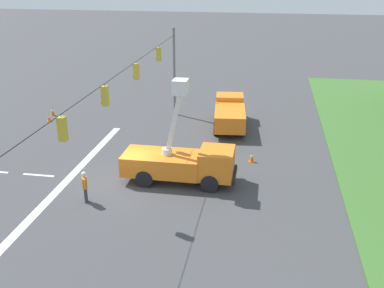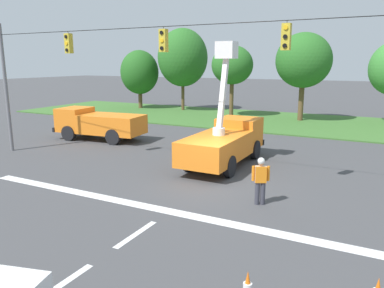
% 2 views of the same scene
% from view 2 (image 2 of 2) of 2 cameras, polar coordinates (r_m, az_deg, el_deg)
% --- Properties ---
extents(ground_plane, '(200.00, 200.00, 0.00)m').
position_cam_2_polar(ground_plane, '(16.42, 3.21, -5.79)').
color(ground_plane, '#424244').
extents(grass_verge, '(56.00, 12.00, 0.10)m').
position_cam_2_polar(grass_verge, '(33.26, 16.02, 3.13)').
color(grass_verge, '#3D6B2D').
rests_on(grass_verge, ground).
extents(lane_markings, '(17.60, 15.25, 0.01)m').
position_cam_2_polar(lane_markings, '(12.18, -7.07, -12.51)').
color(lane_markings, silver).
rests_on(lane_markings, ground).
extents(signal_gantry, '(26.20, 0.33, 7.20)m').
position_cam_2_polar(signal_gantry, '(15.61, 3.43, 10.40)').
color(signal_gantry, slate).
rests_on(signal_gantry, ground).
extents(tree_far_west, '(4.17, 4.18, 6.42)m').
position_cam_2_polar(tree_far_west, '(42.28, -7.99, 10.76)').
color(tree_far_west, brown).
rests_on(tree_far_west, ground).
extents(tree_west, '(5.20, 5.29, 8.56)m').
position_cam_2_polar(tree_west, '(40.08, -1.42, 13.01)').
color(tree_west, brown).
rests_on(tree_west, ground).
extents(tree_centre, '(3.89, 3.46, 6.64)m').
position_cam_2_polar(tree_centre, '(35.47, 6.14, 11.84)').
color(tree_centre, brown).
rests_on(tree_centre, ground).
extents(tree_east, '(4.74, 4.55, 7.60)m').
position_cam_2_polar(tree_east, '(34.08, 16.64, 12.08)').
color(tree_east, brown).
rests_on(tree_east, ground).
extents(utility_truck_bucket_lift, '(2.38, 6.57, 6.08)m').
position_cam_2_polar(utility_truck_bucket_lift, '(19.02, 5.08, 0.70)').
color(utility_truck_bucket_lift, orange).
rests_on(utility_truck_bucket_lift, ground).
extents(utility_truck_support_near, '(6.27, 2.83, 2.07)m').
position_cam_2_polar(utility_truck_support_near, '(25.83, -14.07, 3.13)').
color(utility_truck_support_near, orange).
rests_on(utility_truck_support_near, ground).
extents(road_worker, '(0.60, 0.39, 1.77)m').
position_cam_2_polar(road_worker, '(13.82, 10.40, -5.14)').
color(road_worker, '#383842').
rests_on(road_worker, ground).
extents(traffic_cone_foreground_right, '(0.36, 0.36, 0.81)m').
position_cam_2_polar(traffic_cone_foreground_right, '(8.60, 8.46, -20.94)').
color(traffic_cone_foreground_right, orange).
rests_on(traffic_cone_foreground_right, ground).
extents(traffic_cone_mid_right, '(0.36, 0.36, 0.70)m').
position_cam_2_polar(traffic_cone_mid_right, '(24.09, 0.89, 0.95)').
color(traffic_cone_mid_right, orange).
rests_on(traffic_cone_mid_right, ground).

